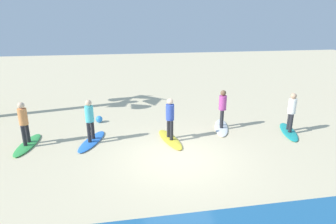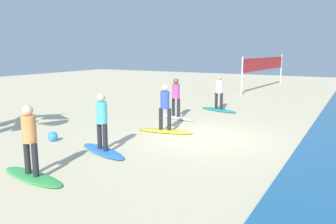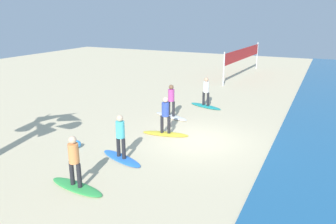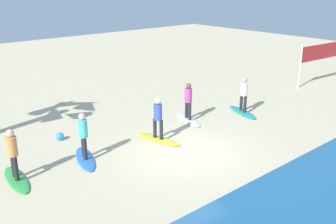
% 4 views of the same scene
% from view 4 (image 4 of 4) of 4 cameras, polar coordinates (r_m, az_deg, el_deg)
% --- Properties ---
extents(ground_plane, '(60.00, 60.00, 0.00)m').
position_cam_4_polar(ground_plane, '(14.49, 2.43, -5.88)').
color(ground_plane, beige).
extents(surfboard_teal, '(1.20, 2.17, 0.09)m').
position_cam_4_polar(surfboard_teal, '(18.92, 10.71, -0.02)').
color(surfboard_teal, teal).
rests_on(surfboard_teal, ground).
extents(surfer_teal, '(0.32, 0.44, 1.64)m').
position_cam_4_polar(surfer_teal, '(18.62, 10.90, 2.86)').
color(surfer_teal, '#232328').
rests_on(surfer_teal, surfboard_teal).
extents(surfboard_white, '(1.17, 2.17, 0.09)m').
position_cam_4_polar(surfboard_white, '(17.64, 2.89, -1.10)').
color(surfboard_white, white).
rests_on(surfboard_white, ground).
extents(surfer_white, '(0.32, 0.45, 1.64)m').
position_cam_4_polar(surfer_white, '(17.33, 2.95, 1.98)').
color(surfer_white, '#232328').
rests_on(surfer_white, surfboard_white).
extents(surfboard_yellow, '(0.95, 2.17, 0.09)m').
position_cam_4_polar(surfboard_yellow, '(15.52, -1.44, -3.96)').
color(surfboard_yellow, yellow).
rests_on(surfboard_yellow, ground).
extents(surfer_yellow, '(0.32, 0.45, 1.64)m').
position_cam_4_polar(surfer_yellow, '(15.16, -1.47, -0.50)').
color(surfer_yellow, '#232328').
rests_on(surfer_yellow, surfboard_yellow).
extents(surfboard_blue, '(1.24, 2.17, 0.09)m').
position_cam_4_polar(surfboard_blue, '(14.21, -11.89, -6.62)').
color(surfboard_blue, blue).
rests_on(surfboard_blue, ground).
extents(surfer_blue, '(0.32, 0.44, 1.64)m').
position_cam_4_polar(surfer_blue, '(13.82, -12.16, -2.90)').
color(surfer_blue, '#232328').
rests_on(surfer_blue, surfboard_blue).
extents(surfboard_green, '(0.82, 2.15, 0.09)m').
position_cam_4_polar(surfboard_green, '(13.45, -21.05, -9.08)').
color(surfboard_green, green).
rests_on(surfboard_green, ground).
extents(surfer_green, '(0.32, 0.46, 1.64)m').
position_cam_4_polar(surfer_green, '(13.03, -21.56, -5.21)').
color(surfer_green, '#232328').
rests_on(surfer_green, surfboard_green).
extents(beach_ball, '(0.32, 0.32, 0.32)m').
position_cam_4_polar(beach_ball, '(16.07, -15.35, -3.40)').
color(beach_ball, '#338CE5').
rests_on(beach_ball, ground).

